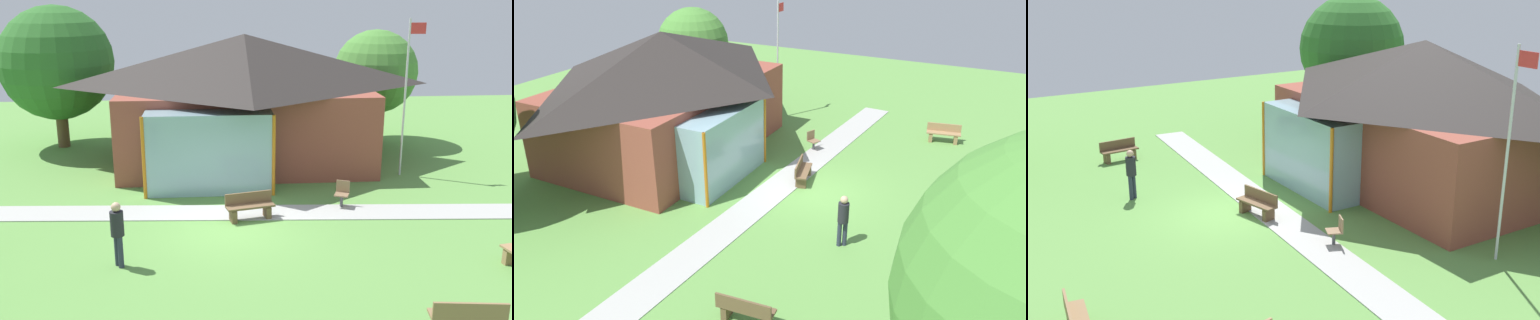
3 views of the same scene
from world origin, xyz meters
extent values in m
plane|color=#609947|center=(0.00, 0.00, 0.00)|extent=(44.00, 44.00, 0.00)
cube|color=brown|center=(0.83, 7.30, 1.58)|extent=(9.74, 6.39, 3.15)
pyramid|color=#2D2826|center=(0.83, 7.30, 4.17)|extent=(10.74, 7.39, 2.05)
cube|color=#8CB2BF|center=(-0.64, 3.51, 1.42)|extent=(4.38, 1.20, 2.84)
cylinder|color=orange|center=(-2.83, 2.91, 1.42)|extent=(0.12, 0.12, 2.84)
cylinder|color=orange|center=(1.56, 2.91, 1.42)|extent=(0.12, 0.12, 2.84)
cube|color=#ADADA8|center=(0.00, 1.31, 0.01)|extent=(20.69, 2.62, 0.03)
cylinder|color=silver|center=(6.67, 4.86, 2.94)|extent=(0.08, 0.08, 5.88)
cube|color=red|center=(6.97, 4.86, 5.53)|extent=(0.60, 0.02, 0.40)
cube|color=olive|center=(4.56, -5.89, 0.45)|extent=(1.54, 0.61, 0.06)
cube|color=olive|center=(4.53, -6.08, 0.66)|extent=(1.50, 0.24, 0.36)
cube|color=brown|center=(0.60, 0.70, 0.45)|extent=(1.56, 0.78, 0.06)
cube|color=brown|center=(1.14, 0.83, 0.20)|extent=(0.25, 0.43, 0.39)
cube|color=brown|center=(0.07, 0.57, 0.20)|extent=(0.25, 0.43, 0.39)
cube|color=brown|center=(0.56, 0.88, 0.66)|extent=(1.47, 0.41, 0.36)
cube|color=#9E7A51|center=(7.11, -2.83, 0.20)|extent=(0.42, 0.23, 0.39)
cube|color=#8C6B4C|center=(3.65, 1.55, 0.44)|extent=(0.57, 0.57, 0.04)
cube|color=#8C6B4C|center=(3.72, 1.74, 0.66)|extent=(0.42, 0.20, 0.40)
cylinder|color=#4C4C51|center=(3.65, 1.55, 0.21)|extent=(0.10, 0.10, 0.42)
cylinder|color=#4C4C51|center=(3.65, 1.55, 0.01)|extent=(0.36, 0.36, 0.02)
cylinder|color=#2D3347|center=(-2.90, -2.26, 0.42)|extent=(0.14, 0.14, 0.85)
cylinder|color=#2D3347|center=(-3.01, -2.12, 0.42)|extent=(0.14, 0.14, 0.85)
cylinder|color=#26262D|center=(-2.96, -2.19, 1.18)|extent=(0.34, 0.34, 0.65)
sphere|color=#D8AD8C|center=(-2.96, -2.19, 1.62)|extent=(0.24, 0.24, 0.24)
cylinder|color=brown|center=(-7.26, 10.24, 0.96)|extent=(0.53, 0.53, 1.92)
sphere|color=#2D6B28|center=(-7.26, 10.24, 3.80)|extent=(4.99, 4.99, 4.99)
cylinder|color=brown|center=(7.01, 10.11, 0.93)|extent=(0.47, 0.47, 1.86)
sphere|color=#4C8C38|center=(7.01, 10.11, 3.28)|extent=(3.81, 3.81, 3.81)
camera|label=1|loc=(-0.52, -15.90, 6.74)|focal=40.53mm
camera|label=2|loc=(-16.52, -6.63, 9.30)|focal=37.25mm
camera|label=3|loc=(17.24, -8.32, 7.91)|focal=44.74mm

